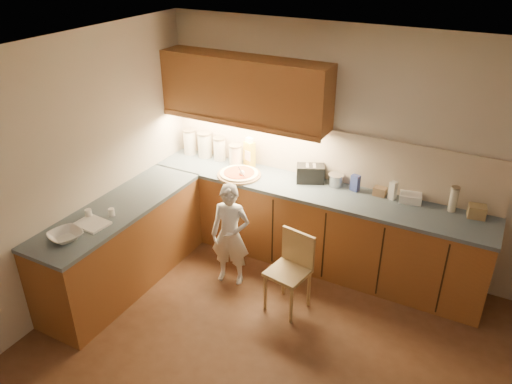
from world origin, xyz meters
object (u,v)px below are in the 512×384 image
child (230,235)px  toaster (310,174)px  wooden_chair (292,266)px  pizza_on_board (239,174)px  oil_jug (249,153)px

child → toaster: child is taller
child → wooden_chair: size_ratio=1.40×
toaster → pizza_on_board: bearing=173.4°
child → oil_jug: (-0.28, 0.92, 0.52)m
toaster → child: bearing=-144.2°
pizza_on_board → oil_jug: 0.32m
child → wooden_chair: 0.74m
child → wooden_chair: (0.73, -0.07, -0.10)m
pizza_on_board → oil_jug: size_ratio=1.38×
pizza_on_board → child: size_ratio=0.43×
pizza_on_board → oil_jug: (-0.02, 0.28, 0.14)m
oil_jug → wooden_chair: bearing=-44.4°
wooden_chair → oil_jug: bearing=145.7°
toaster → wooden_chair: bearing=-100.9°
child → toaster: bearing=47.7°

